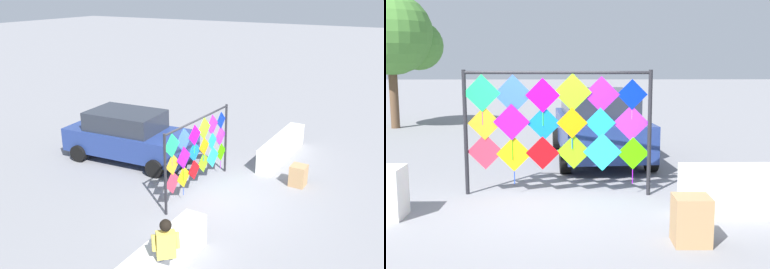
# 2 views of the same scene
# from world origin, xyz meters

# --- Properties ---
(ground) EXTENTS (120.00, 120.00, 0.00)m
(ground) POSITION_xyz_m (0.00, 0.00, 0.00)
(ground) COLOR gray
(plaza_ledge_left) EXTENTS (3.40, 0.53, 0.78)m
(plaza_ledge_left) POSITION_xyz_m (-3.81, -0.52, 0.39)
(plaza_ledge_left) COLOR silver
(plaza_ledge_left) RESTS_ON ground
(plaza_ledge_right) EXTENTS (3.40, 0.53, 0.78)m
(plaza_ledge_right) POSITION_xyz_m (3.81, -0.52, 0.39)
(plaza_ledge_right) COLOR silver
(plaza_ledge_right) RESTS_ON ground
(kite_display_rack) EXTENTS (3.30, 0.18, 2.21)m
(kite_display_rack) POSITION_xyz_m (0.17, 0.72, 1.35)
(kite_display_rack) COLOR #232328
(kite_display_rack) RESTS_ON ground
(seated_vendor) EXTENTS (0.77, 0.75, 1.63)m
(seated_vendor) POSITION_xyz_m (-3.83, -0.82, 0.97)
(seated_vendor) COLOR navy
(seated_vendor) RESTS_ON ground
(parked_car) EXTENTS (2.37, 4.47, 1.68)m
(parked_car) POSITION_xyz_m (1.11, 3.93, 0.85)
(parked_car) COLOR navy
(parked_car) RESTS_ON ground
(cardboard_box_large) EXTENTS (0.48, 0.45, 0.63)m
(cardboard_box_large) POSITION_xyz_m (1.97, -1.66, 0.32)
(cardboard_box_large) COLOR tan
(cardboard_box_large) RESTS_ON ground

